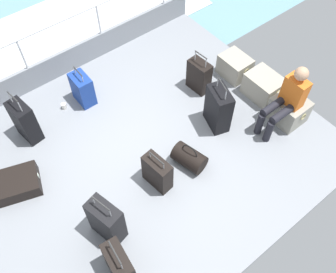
{
  "coord_description": "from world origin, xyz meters",
  "views": [
    {
      "loc": [
        2.67,
        -1.66,
        4.66
      ],
      "look_at": [
        0.18,
        0.32,
        0.25
      ],
      "focal_mm": 39.95,
      "sensor_mm": 36.0,
      "label": 1
    }
  ],
  "objects": [
    {
      "name": "cargo_crate_1",
      "position": [
        0.33,
        2.18,
        0.2
      ],
      "size": [
        0.6,
        0.45,
        0.4
      ],
      "color": "#9E9989",
      "rests_on": "ground_plane"
    },
    {
      "name": "suitcase_0",
      "position": [
        -0.58,
        -1.78,
        0.11
      ],
      "size": [
        0.66,
        0.78,
        0.21
      ],
      "color": "black",
      "rests_on": "ground_plane"
    },
    {
      "name": "passenger_seated",
      "position": [
        0.92,
        1.93,
        0.59
      ],
      "size": [
        0.34,
        0.66,
        1.11
      ],
      "color": "orange",
      "rests_on": "ground_plane"
    },
    {
      "name": "paper_cup",
      "position": [
        -1.46,
        -0.54,
        0.05
      ],
      "size": [
        0.08,
        0.08,
        0.1
      ],
      "primitive_type": "cylinder",
      "color": "white",
      "rests_on": "ground_plane"
    },
    {
      "name": "sea_wake",
      "position": [
        -3.6,
        0.0,
        -0.34
      ],
      "size": [
        12.0,
        12.0,
        0.01
      ],
      "color": "#6B99A8",
      "rests_on": "ground_plane"
    },
    {
      "name": "suitcase_5",
      "position": [
        -1.39,
        -0.18,
        0.26
      ],
      "size": [
        0.39,
        0.25,
        0.66
      ],
      "color": "navy",
      "rests_on": "ground_plane"
    },
    {
      "name": "suitcase_1",
      "position": [
        0.31,
        1.18,
        0.36
      ],
      "size": [
        0.5,
        0.38,
        0.9
      ],
      "color": "black",
      "rests_on": "ground_plane"
    },
    {
      "name": "duffel_bag",
      "position": [
        0.61,
        0.36,
        0.15
      ],
      "size": [
        0.53,
        0.39,
        0.43
      ],
      "color": "black",
      "rests_on": "ground_plane"
    },
    {
      "name": "suitcase_6",
      "position": [
        -1.29,
        -1.2,
        0.34
      ],
      "size": [
        0.43,
        0.28,
        0.89
      ],
      "color": "black",
      "rests_on": "ground_plane"
    },
    {
      "name": "railing_port",
      "position": [
        -2.17,
        0.0,
        0.78
      ],
      "size": [
        0.04,
        4.2,
        1.02
      ],
      "color": "silver",
      "rests_on": "ground_plane"
    },
    {
      "name": "ground_plane",
      "position": [
        0.0,
        0.0,
        -0.03
      ],
      "size": [
        4.4,
        5.2,
        0.06
      ],
      "primitive_type": "cube",
      "color": "gray"
    },
    {
      "name": "gunwale_port",
      "position": [
        -2.17,
        0.0,
        0.23
      ],
      "size": [
        0.06,
        5.2,
        0.45
      ],
      "primitive_type": "cube",
      "color": "gray",
      "rests_on": "ground_plane"
    },
    {
      "name": "cargo_crate_2",
      "position": [
        0.92,
        2.12,
        0.21
      ],
      "size": [
        0.54,
        0.46,
        0.41
      ],
      "color": "gray",
      "rests_on": "ground_plane"
    },
    {
      "name": "cargo_crate_0",
      "position": [
        -0.3,
        2.15,
        0.19
      ],
      "size": [
        0.54,
        0.4,
        0.38
      ],
      "color": "#9E9989",
      "rests_on": "ground_plane"
    },
    {
      "name": "suitcase_4",
      "position": [
        -0.44,
        1.46,
        0.28
      ],
      "size": [
        0.4,
        0.24,
        0.75
      ],
      "color": "black",
      "rests_on": "ground_plane"
    },
    {
      "name": "suitcase_2",
      "position": [
        0.76,
        -1.11,
        0.33
      ],
      "size": [
        0.48,
        0.33,
        0.83
      ],
      "color": "black",
      "rests_on": "ground_plane"
    },
    {
      "name": "suitcase_7",
      "position": [
        1.29,
        -1.29,
        0.29
      ],
      "size": [
        0.48,
        0.27,
        0.75
      ],
      "color": "black",
      "rests_on": "ground_plane"
    },
    {
      "name": "suitcase_8",
      "position": [
        0.57,
        -0.18,
        0.26
      ],
      "size": [
        0.44,
        0.25,
        0.63
      ],
      "color": "black",
      "rests_on": "ground_plane"
    }
  ]
}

